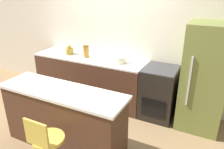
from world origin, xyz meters
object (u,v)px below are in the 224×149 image
stool_chair (48,149)px  mixing_bowl (120,59)px  oven_range (159,92)px  refrigerator (204,78)px  kettle (69,50)px

stool_chair → mixing_bowl: bearing=88.4°
oven_range → refrigerator: (0.69, -0.00, 0.41)m
oven_range → refrigerator: 0.80m
refrigerator → kettle: 2.58m
stool_chair → kettle: size_ratio=4.54×
stool_chair → kettle: kettle is taller
oven_range → stool_chair: oven_range is taller
refrigerator → mixing_bowl: size_ratio=8.24×
mixing_bowl → stool_chair: bearing=-91.6°
kettle → mixing_bowl: 1.14m
mixing_bowl → refrigerator: bearing=1.0°
oven_range → stool_chair: (-0.80, -1.96, -0.03)m
mixing_bowl → kettle: bearing=180.0°
refrigerator → stool_chair: refrigerator is taller
oven_range → mixing_bowl: size_ratio=4.35×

